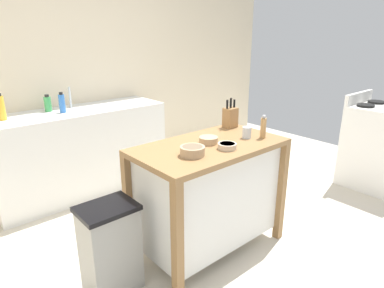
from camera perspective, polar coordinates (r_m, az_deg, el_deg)
ground_plane at (r=2.74m, az=1.06°, el=-19.03°), size 6.90×6.90×0.00m
wall_back at (r=3.97m, az=-19.61°, el=12.16°), size 5.90×0.10×2.60m
kitchen_island at (r=2.62m, az=2.89°, el=-8.11°), size 1.15×0.64×0.89m
knife_block at (r=2.90m, az=6.54°, el=4.58°), size 0.11×0.09×0.25m
bowl_ceramic_wide at (r=2.23m, az=0.08°, el=-1.15°), size 0.17×0.17×0.06m
bowl_stoneware_deep at (r=2.48m, az=2.82°, el=0.71°), size 0.14×0.14×0.05m
bowl_ceramic_small at (r=2.37m, az=6.01°, el=-0.32°), size 0.13×0.13×0.04m
drinking_cup at (r=2.63m, az=9.31°, el=1.95°), size 0.07×0.07×0.09m
pepper_grinder at (r=2.65m, az=12.04°, el=2.84°), size 0.04×0.04×0.19m
trash_bin at (r=2.37m, az=-13.74°, el=-16.89°), size 0.36×0.28×0.63m
sink_counter at (r=3.77m, az=-18.33°, el=-1.18°), size 1.79×0.60×0.91m
sink_faucet at (r=3.76m, az=-20.05°, el=7.48°), size 0.02×0.02×0.22m
bottle_dish_soap at (r=3.67m, az=-23.35°, el=6.31°), size 0.07×0.07×0.17m
bottle_spray_cleaner at (r=3.56m, az=-21.26°, el=6.49°), size 0.06×0.06×0.20m
bottle_hand_soap at (r=3.47m, az=-29.74°, el=5.39°), size 0.07×0.07×0.24m
stove at (r=4.25m, az=28.97°, el=-0.34°), size 0.60×0.60×1.03m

